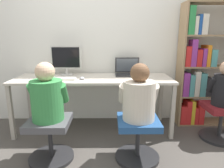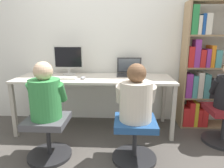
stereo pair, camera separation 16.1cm
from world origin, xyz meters
The scene contains 13 objects.
ground_plane centered at (0.00, 0.00, 0.00)m, with size 14.00×14.00×0.00m, color #4C4742.
wall_back centered at (0.00, 0.75, 1.30)m, with size 10.00×0.05×2.60m.
desk centered at (0.00, 0.34, 0.71)m, with size 2.18×0.69×0.78m.
desktop_monitor centered at (-0.41, 0.55, 1.00)m, with size 0.44×0.20×0.43m.
laptop centered at (0.49, 0.54, 0.83)m, with size 0.36×0.29×0.25m.
keyboard centered at (-0.45, 0.22, 0.79)m, with size 0.45×0.14×0.03m.
computer_mouse_by_keyboard centered at (-0.14, 0.23, 0.79)m, with size 0.07×0.11×0.03m.
office_chair_left centered at (-0.42, -0.40, 0.27)m, with size 0.49×0.49×0.47m.
office_chair_right centered at (0.54, -0.40, 0.27)m, with size 0.49×0.49×0.47m.
person_at_monitor centered at (-0.42, -0.40, 0.73)m, with size 0.40×0.33×0.62m.
person_at_laptop centered at (0.54, -0.40, 0.72)m, with size 0.42×0.34×0.60m.
bookshelf centered at (1.58, 0.52, 0.83)m, with size 0.90×0.30×1.81m.
office_chair_side centered at (1.70, 0.03, 0.27)m, with size 0.49×0.49×0.47m.
Camera 2 is at (0.39, -2.39, 1.34)m, focal length 32.00 mm.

